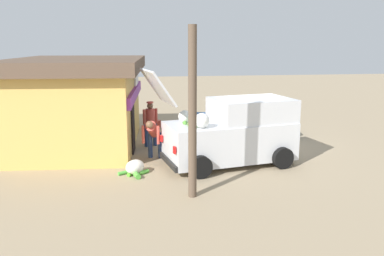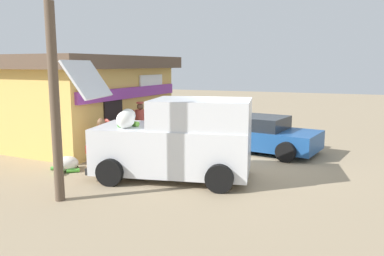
{
  "view_description": "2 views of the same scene",
  "coord_description": "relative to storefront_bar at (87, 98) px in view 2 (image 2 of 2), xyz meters",
  "views": [
    {
      "loc": [
        -13.25,
        4.13,
        3.67
      ],
      "look_at": [
        -0.42,
        2.22,
        0.81
      ],
      "focal_mm": 36.32,
      "sensor_mm": 36.0,
      "label": 1
    },
    {
      "loc": [
        -10.68,
        -2.7,
        2.84
      ],
      "look_at": [
        -0.01,
        1.57,
        0.95
      ],
      "focal_mm": 36.21,
      "sensor_mm": 36.0,
      "label": 2
    }
  ],
  "objects": [
    {
      "name": "parked_sedan",
      "position": [
        0.84,
        -6.03,
        -1.06
      ],
      "size": [
        2.69,
        4.36,
        1.17
      ],
      "color": "#1E4C8C",
      "rests_on": "ground_plane"
    },
    {
      "name": "unloaded_banana_pile",
      "position": [
        -3.54,
        -1.89,
        -1.44
      ],
      "size": [
        1.01,
        0.9,
        0.41
      ],
      "color": "silver",
      "rests_on": "ground_plane"
    },
    {
      "name": "ground_plane",
      "position": [
        -0.98,
        -6.08,
        -1.62
      ],
      "size": [
        60.0,
        60.0,
        0.0
      ],
      "primitive_type": "plane",
      "color": "#9E896B"
    },
    {
      "name": "utility_pole",
      "position": [
        -5.42,
        -3.27,
        0.42
      ],
      "size": [
        0.2,
        0.2,
        4.07
      ],
      "primitive_type": "cylinder",
      "color": "brown",
      "rests_on": "ground_plane"
    },
    {
      "name": "delivery_van",
      "position": [
        -2.96,
        -4.93,
        -0.63
      ],
      "size": [
        2.71,
        4.72,
        2.95
      ],
      "color": "silver",
      "rests_on": "ground_plane"
    },
    {
      "name": "customer_bending",
      "position": [
        -2.23,
        -2.5,
        -0.77
      ],
      "size": [
        0.82,
        0.67,
        1.34
      ],
      "color": "navy",
      "rests_on": "ground_plane"
    },
    {
      "name": "storefront_bar",
      "position": [
        0.0,
        0.0,
        0.0
      ],
      "size": [
        6.65,
        4.91,
        3.13
      ],
      "color": "#E0B259",
      "rests_on": "ground_plane"
    },
    {
      "name": "paint_bucket",
      "position": [
        2.65,
        -2.92,
        -1.46
      ],
      "size": [
        0.29,
        0.29,
        0.31
      ],
      "primitive_type": "cylinder",
      "color": "#BF3F33",
      "rests_on": "ground_plane"
    },
    {
      "name": "vendor_standing",
      "position": [
        -0.53,
        -2.48,
        -0.69
      ],
      "size": [
        0.44,
        0.53,
        1.62
      ],
      "color": "navy",
      "rests_on": "ground_plane"
    }
  ]
}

